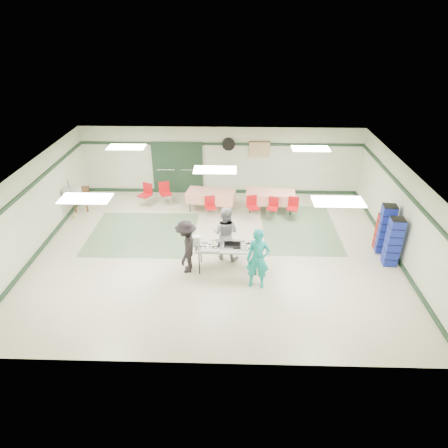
{
  "coord_description": "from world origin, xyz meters",
  "views": [
    {
      "loc": [
        0.56,
        -10.56,
        6.69
      ],
      "look_at": [
        0.26,
        -0.3,
        1.11
      ],
      "focal_mm": 32.0,
      "sensor_mm": 36.0,
      "label": 1
    }
  ],
  "objects_px": {
    "broom": "(72,198)",
    "chair_loose_b": "(146,192)",
    "chair_c": "(293,206)",
    "volunteer_teal": "(258,259)",
    "chair_a": "(273,206)",
    "office_printer": "(72,193)",
    "volunteer_dark": "(186,247)",
    "printer_table": "(81,193)",
    "chair_loose_a": "(165,191)",
    "dining_table_a": "(270,197)",
    "crate_stack_blue_b": "(385,229)",
    "chair_d": "(210,205)",
    "dining_table_b": "(211,196)",
    "chair_b": "(252,205)",
    "crate_stack_red": "(383,233)",
    "volunteer_grey": "(225,233)",
    "serving_table": "(228,247)",
    "crate_stack_blue_a": "(393,242)"
  },
  "relations": [
    {
      "from": "dining_table_b",
      "to": "crate_stack_blue_a",
      "type": "bearing_deg",
      "value": -22.95
    },
    {
      "from": "dining_table_b",
      "to": "chair_c",
      "type": "xyz_separation_m",
      "value": [
        2.97,
        -0.57,
        -0.08
      ]
    },
    {
      "from": "chair_loose_b",
      "to": "office_printer",
      "type": "relative_size",
      "value": 1.81
    },
    {
      "from": "serving_table",
      "to": "office_printer",
      "type": "relative_size",
      "value": 3.69
    },
    {
      "from": "chair_c",
      "to": "office_printer",
      "type": "bearing_deg",
      "value": -165.02
    },
    {
      "from": "chair_d",
      "to": "crate_stack_red",
      "type": "distance_m",
      "value": 5.83
    },
    {
      "from": "dining_table_b",
      "to": "volunteer_grey",
      "type": "bearing_deg",
      "value": -69.87
    },
    {
      "from": "chair_loose_a",
      "to": "crate_stack_red",
      "type": "bearing_deg",
      "value": -47.19
    },
    {
      "from": "dining_table_b",
      "to": "chair_d",
      "type": "distance_m",
      "value": 0.58
    },
    {
      "from": "volunteer_dark",
      "to": "office_printer",
      "type": "bearing_deg",
      "value": -123.81
    },
    {
      "from": "volunteer_dark",
      "to": "dining_table_a",
      "type": "height_order",
      "value": "volunteer_dark"
    },
    {
      "from": "crate_stack_blue_a",
      "to": "office_printer",
      "type": "distance_m",
      "value": 10.65
    },
    {
      "from": "broom",
      "to": "chair_loose_b",
      "type": "bearing_deg",
      "value": 8.93
    },
    {
      "from": "chair_d",
      "to": "broom",
      "type": "distance_m",
      "value": 4.93
    },
    {
      "from": "serving_table",
      "to": "printer_table",
      "type": "distance_m",
      "value": 6.71
    },
    {
      "from": "volunteer_teal",
      "to": "chair_a",
      "type": "distance_m",
      "value": 4.11
    },
    {
      "from": "dining_table_a",
      "to": "crate_stack_blue_b",
      "type": "distance_m",
      "value": 4.27
    },
    {
      "from": "chair_d",
      "to": "crate_stack_blue_b",
      "type": "height_order",
      "value": "crate_stack_blue_b"
    },
    {
      "from": "volunteer_grey",
      "to": "crate_stack_red",
      "type": "distance_m",
      "value": 4.89
    },
    {
      "from": "chair_c",
      "to": "chair_loose_b",
      "type": "distance_m",
      "value": 5.49
    },
    {
      "from": "volunteer_dark",
      "to": "chair_c",
      "type": "xyz_separation_m",
      "value": [
        3.42,
        3.36,
        -0.3
      ]
    },
    {
      "from": "serving_table",
      "to": "crate_stack_red",
      "type": "height_order",
      "value": "crate_stack_red"
    },
    {
      "from": "chair_loose_a",
      "to": "printer_table",
      "type": "relative_size",
      "value": 1.0
    },
    {
      "from": "chair_loose_a",
      "to": "broom",
      "type": "distance_m",
      "value": 3.34
    },
    {
      "from": "chair_d",
      "to": "volunteer_teal",
      "type": "bearing_deg",
      "value": -86.73
    },
    {
      "from": "volunteer_grey",
      "to": "chair_a",
      "type": "xyz_separation_m",
      "value": [
        1.63,
        2.64,
        -0.36
      ]
    },
    {
      "from": "dining_table_b",
      "to": "chair_d",
      "type": "height_order",
      "value": "chair_d"
    },
    {
      "from": "volunteer_dark",
      "to": "printer_table",
      "type": "height_order",
      "value": "volunteer_dark"
    },
    {
      "from": "dining_table_b",
      "to": "chair_loose_b",
      "type": "height_order",
      "value": "chair_loose_b"
    },
    {
      "from": "chair_loose_b",
      "to": "volunteer_teal",
      "type": "bearing_deg",
      "value": -20.61
    },
    {
      "from": "chair_b",
      "to": "crate_stack_blue_a",
      "type": "xyz_separation_m",
      "value": [
        3.95,
        -2.86,
        0.24
      ]
    },
    {
      "from": "chair_a",
      "to": "chair_c",
      "type": "xyz_separation_m",
      "value": [
        0.71,
        0.0,
        0.01
      ]
    },
    {
      "from": "volunteer_dark",
      "to": "office_printer",
      "type": "relative_size",
      "value": 3.16
    },
    {
      "from": "printer_table",
      "to": "broom",
      "type": "height_order",
      "value": "broom"
    },
    {
      "from": "chair_d",
      "to": "broom",
      "type": "bearing_deg",
      "value": 163.74
    },
    {
      "from": "printer_table",
      "to": "office_printer",
      "type": "bearing_deg",
      "value": -99.86
    },
    {
      "from": "chair_loose_b",
      "to": "crate_stack_blue_a",
      "type": "relative_size",
      "value": 0.61
    },
    {
      "from": "dining_table_b",
      "to": "chair_c",
      "type": "relative_size",
      "value": 2.28
    },
    {
      "from": "chair_b",
      "to": "crate_stack_red",
      "type": "relative_size",
      "value": 0.7
    },
    {
      "from": "crate_stack_blue_b",
      "to": "serving_table",
      "type": "bearing_deg",
      "value": -167.2
    },
    {
      "from": "crate_stack_blue_a",
      "to": "serving_table",
      "type": "bearing_deg",
      "value": -175.49
    },
    {
      "from": "dining_table_b",
      "to": "crate_stack_blue_b",
      "type": "distance_m",
      "value": 6.12
    },
    {
      "from": "chair_a",
      "to": "chair_d",
      "type": "xyz_separation_m",
      "value": [
        -2.24,
        0.0,
        0.0
      ]
    },
    {
      "from": "volunteer_grey",
      "to": "volunteer_dark",
      "type": "relative_size",
      "value": 1.06
    },
    {
      "from": "chair_c",
      "to": "chair_loose_a",
      "type": "bearing_deg",
      "value": -178.79
    },
    {
      "from": "serving_table",
      "to": "chair_c",
      "type": "xyz_separation_m",
      "value": [
        2.25,
        3.23,
        -0.22
      ]
    },
    {
      "from": "volunteer_teal",
      "to": "chair_loose_a",
      "type": "height_order",
      "value": "volunteer_teal"
    },
    {
      "from": "volunteer_grey",
      "to": "broom",
      "type": "distance_m",
      "value": 6.1
    },
    {
      "from": "volunteer_grey",
      "to": "chair_a",
      "type": "relative_size",
      "value": 2.12
    },
    {
      "from": "volunteer_dark",
      "to": "crate_stack_blue_b",
      "type": "xyz_separation_m",
      "value": [
        5.92,
        1.21,
        -0.01
      ]
    }
  ]
}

